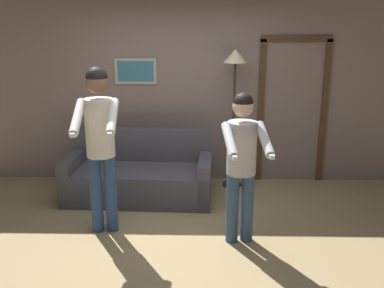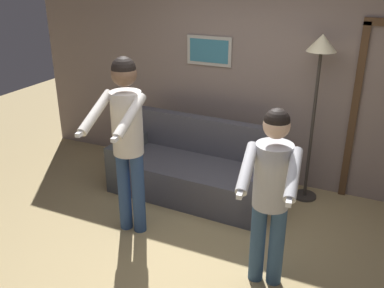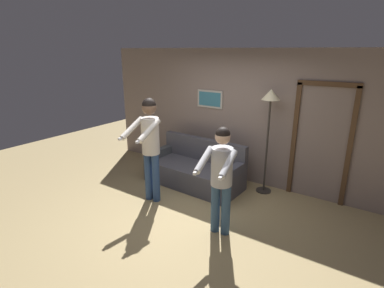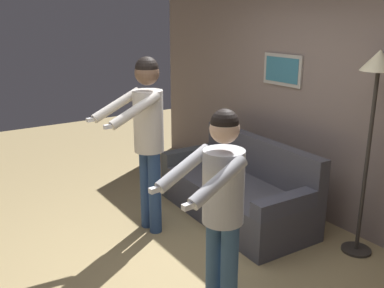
{
  "view_description": "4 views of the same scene",
  "coord_description": "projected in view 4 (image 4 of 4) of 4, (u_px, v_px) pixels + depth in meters",
  "views": [
    {
      "loc": [
        0.28,
        -4.14,
        2.24
      ],
      "look_at": [
        0.18,
        0.06,
        1.05
      ],
      "focal_mm": 40.0,
      "sensor_mm": 36.0,
      "label": 1
    },
    {
      "loc": [
        1.37,
        -3.02,
        2.58
      ],
      "look_at": [
        -0.02,
        -0.01,
        1.19
      ],
      "focal_mm": 40.0,
      "sensor_mm": 36.0,
      "label": 2
    },
    {
      "loc": [
        2.5,
        -3.39,
        2.57
      ],
      "look_at": [
        0.07,
        0.17,
        1.21
      ],
      "focal_mm": 28.0,
      "sensor_mm": 36.0,
      "label": 3
    },
    {
      "loc": [
        2.89,
        -1.74,
        2.19
      ],
      "look_at": [
        0.16,
        0.08,
        1.2
      ],
      "focal_mm": 40.0,
      "sensor_mm": 36.0,
      "label": 4
    }
  ],
  "objects": [
    {
      "name": "person_standing_right",
      "position": [
        221.0,
        198.0,
        3.03
      ],
      "size": [
        0.49,
        0.68,
        1.59
      ],
      "color": "#335275",
      "rests_on": "ground_plane"
    },
    {
      "name": "torchiere_lamp",
      "position": [
        376.0,
        89.0,
        3.71
      ],
      "size": [
        0.32,
        0.32,
        1.92
      ],
      "color": "#332D28",
      "rests_on": "ground_plane"
    },
    {
      "name": "back_wall_assembly",
      "position": [
        330.0,
        104.0,
        4.5
      ],
      "size": [
        6.4,
        0.1,
        2.6
      ],
      "color": "gray",
      "rests_on": "ground_plane"
    },
    {
      "name": "couch",
      "position": [
        237.0,
        192.0,
        4.84
      ],
      "size": [
        1.93,
        0.92,
        0.87
      ],
      "color": "#4A494F",
      "rests_on": "ground_plane"
    },
    {
      "name": "ground_plane",
      "position": [
        175.0,
        269.0,
        3.86
      ],
      "size": [
        12.0,
        12.0,
        0.0
      ],
      "primitive_type": "plane",
      "color": "tan"
    },
    {
      "name": "person_standing_left",
      "position": [
        147.0,
        128.0,
        4.27
      ],
      "size": [
        0.48,
        0.74,
        1.82
      ],
      "color": "navy",
      "rests_on": "ground_plane"
    }
  ]
}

